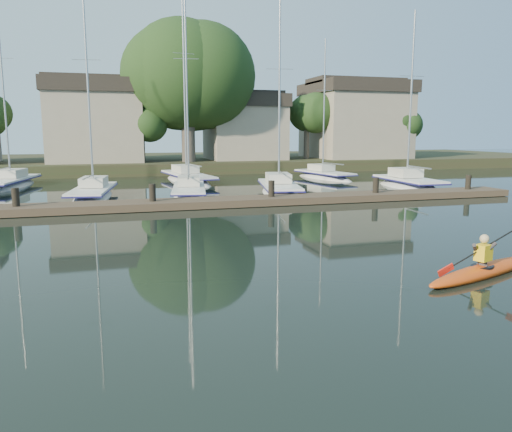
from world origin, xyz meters
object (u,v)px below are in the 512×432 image
object	(u,v)px
sailboat_1	(93,201)
sailboat_5	(10,190)
sailboat_3	(279,196)
sailboat_6	(188,184)
sailboat_2	(189,198)
sailboat_4	(408,191)
dock	(214,202)
kayak	(485,268)
sailboat_7	(324,181)

from	to	relation	value
sailboat_1	sailboat_5	bearing A→B (deg)	134.82
sailboat_1	sailboat_3	bearing A→B (deg)	1.81
sailboat_5	sailboat_6	size ratio (longest dim) A/B	0.91
sailboat_2	sailboat_4	size ratio (longest dim) A/B	1.05
dock	sailboat_5	distance (m)	16.90
kayak	sailboat_6	xyz separation A→B (m)	(-3.66, 26.73, -0.37)
dock	sailboat_3	distance (m)	6.36
sailboat_7	sailboat_5	bearing A→B (deg)	169.18
sailboat_4	sailboat_5	size ratio (longest dim) A/B	0.87
dock	sailboat_5	size ratio (longest dim) A/B	2.36
kayak	dock	distance (m)	14.50
sailboat_3	sailboat_6	bearing A→B (deg)	127.38
sailboat_1	sailboat_4	xyz separation A→B (m)	(19.95, -0.58, -0.03)
sailboat_5	sailboat_6	xyz separation A→B (m)	(12.02, 0.40, -0.00)
sailboat_2	sailboat_4	distance (m)	14.61
sailboat_1	sailboat_6	world-z (taller)	sailboat_6
sailboat_2	dock	bearing A→B (deg)	-73.93
sailboat_3	sailboat_4	bearing A→B (deg)	14.83
kayak	sailboat_4	world-z (taller)	sailboat_4
sailboat_6	sailboat_7	bearing A→B (deg)	-10.61
sailboat_4	sailboat_5	bearing A→B (deg)	165.74
sailboat_4	sailboat_5	xyz separation A→B (m)	(-25.47, 7.86, 0.02)
sailboat_3	sailboat_4	size ratio (longest dim) A/B	1.00
kayak	sailboat_1	bearing A→B (deg)	98.58
kayak	sailboat_2	distance (m)	19.07
sailboat_5	sailboat_6	distance (m)	12.03
sailboat_3	sailboat_5	xyz separation A→B (m)	(-16.24, 8.36, 0.01)
sailboat_1	sailboat_3	size ratio (longest dim) A/B	1.03
sailboat_2	sailboat_5	xyz separation A→B (m)	(-10.86, 7.88, -0.01)
sailboat_2	sailboat_5	bearing A→B (deg)	153.33
dock	sailboat_4	xyz separation A→B (m)	(14.07, 4.62, -0.41)
sailboat_5	sailboat_1	bearing A→B (deg)	-42.88
sailboat_5	sailboat_3	bearing A→B (deg)	-17.33
sailboat_3	sailboat_6	distance (m)	9.73
dock	sailboat_5	xyz separation A→B (m)	(-11.40, 12.47, -0.38)
kayak	sailboat_7	distance (m)	27.14
sailboat_2	sailboat_4	world-z (taller)	sailboat_2
dock	sailboat_5	bearing A→B (deg)	132.43
kayak	sailboat_6	size ratio (longest dim) A/B	0.30
sailboat_3	sailboat_4	world-z (taller)	sailboat_3
sailboat_4	sailboat_7	size ratio (longest dim) A/B	1.06
sailboat_6	sailboat_7	distance (m)	10.83
kayak	sailboat_3	xyz separation A→B (m)	(0.55, 17.97, -0.37)
kayak	sailboat_6	world-z (taller)	sailboat_6
sailboat_1	sailboat_6	bearing A→B (deg)	57.34
sailboat_2	sailboat_7	distance (m)	14.26
sailboat_3	sailboat_5	size ratio (longest dim) A/B	0.88
sailboat_1	sailboat_2	world-z (taller)	sailboat_2
kayak	sailboat_3	bearing A→B (deg)	68.75
sailboat_6	sailboat_2	bearing A→B (deg)	-105.71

